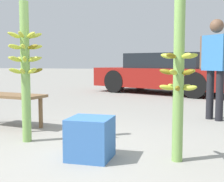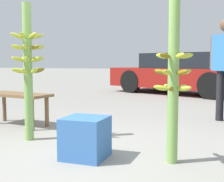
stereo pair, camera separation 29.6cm
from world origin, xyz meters
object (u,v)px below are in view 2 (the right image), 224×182
(banana_stalk_left, at_px, (28,66))
(banana_stalk_center, at_px, (173,79))
(produce_crate, at_px, (85,138))
(parked_car, at_px, (182,74))
(market_bench, at_px, (17,99))

(banana_stalk_left, relative_size, banana_stalk_center, 1.06)
(banana_stalk_center, distance_m, produce_crate, 1.03)
(banana_stalk_center, height_order, produce_crate, banana_stalk_center)
(banana_stalk_center, bearing_deg, parked_car, 96.24)
(banana_stalk_center, xyz_separation_m, parked_car, (-0.72, 6.62, -0.19))
(banana_stalk_left, bearing_deg, parked_car, 80.47)
(banana_stalk_center, bearing_deg, banana_stalk_left, 170.67)
(banana_stalk_left, xyz_separation_m, market_bench, (-0.68, 0.68, -0.50))
(parked_car, bearing_deg, banana_stalk_center, -151.46)
(banana_stalk_center, xyz_separation_m, market_bench, (-2.47, 0.98, -0.39))
(banana_stalk_center, relative_size, produce_crate, 3.81)
(market_bench, bearing_deg, produce_crate, -24.50)
(parked_car, xyz_separation_m, produce_crate, (-0.11, -6.76, -0.40))
(produce_crate, bearing_deg, parked_car, 89.08)
(banana_stalk_center, height_order, parked_car, banana_stalk_center)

